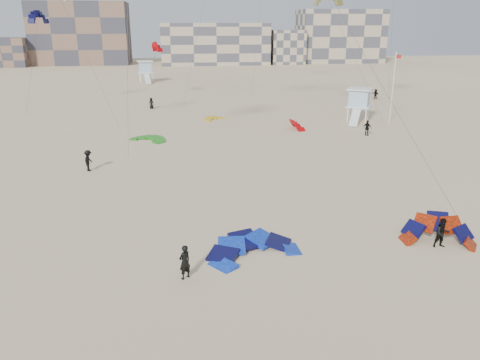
{
  "coord_description": "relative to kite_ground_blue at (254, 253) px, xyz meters",
  "views": [
    {
      "loc": [
        -0.61,
        -18.42,
        11.51
      ],
      "look_at": [
        2.42,
        6.0,
        3.32
      ],
      "focal_mm": 35.0,
      "sensor_mm": 36.0,
      "label": 1
    }
  ],
  "objects": [
    {
      "name": "ground",
      "position": [
        -2.85,
        -3.57,
        0.0
      ],
      "size": [
        320.0,
        320.0,
        0.0
      ],
      "primitive_type": "plane",
      "color": "beige",
      "rests_on": "ground"
    },
    {
      "name": "kite_ground_blue",
      "position": [
        0.0,
        0.0,
        0.0
      ],
      "size": [
        6.42,
        6.58,
        2.4
      ],
      "primitive_type": null,
      "rotation": [
        0.24,
        0.0,
        0.35
      ],
      "color": "blue",
      "rests_on": "ground"
    },
    {
      "name": "kite_ground_orange",
      "position": [
        10.36,
        0.08,
        0.0
      ],
      "size": [
        4.95,
        4.96,
        3.89
      ],
      "primitive_type": null,
      "rotation": [
        0.78,
        0.0,
        -0.34
      ],
      "color": "red",
      "rests_on": "ground"
    },
    {
      "name": "kite_ground_green",
      "position": [
        -7.06,
        26.61,
        0.0
      ],
      "size": [
        5.25,
        5.31,
        0.89
      ],
      "primitive_type": null,
      "rotation": [
        0.09,
        0.0,
        -0.61
      ],
      "color": "#279216",
      "rests_on": "ground"
    },
    {
      "name": "kite_ground_red_far",
      "position": [
        9.71,
        30.19,
        0.0
      ],
      "size": [
        2.99,
        2.89,
        2.98
      ],
      "primitive_type": null,
      "rotation": [
        0.78,
        0.0,
        1.57
      ],
      "color": "#BE0100",
      "rests_on": "ground"
    },
    {
      "name": "kite_ground_yellow",
      "position": [
        0.5,
        37.04,
        0.0
      ],
      "size": [
        3.78,
        3.82,
        1.1
      ],
      "primitive_type": null,
      "rotation": [
        0.18,
        0.0,
        0.59
      ],
      "color": "yellow",
      "rests_on": "ground"
    },
    {
      "name": "kitesurfer_main",
      "position": [
        -3.63,
        -2.11,
        0.86
      ],
      "size": [
        0.75,
        0.71,
        1.72
      ],
      "primitive_type": "imported",
      "rotation": [
        0.0,
        0.0,
        3.78
      ],
      "color": "black",
      "rests_on": "ground"
    },
    {
      "name": "kitesurfer_b",
      "position": [
        10.22,
        -0.5,
        0.83
      ],
      "size": [
        0.84,
        0.67,
        1.67
      ],
      "primitive_type": "imported",
      "rotation": [
        0.0,
        0.0,
        -0.04
      ],
      "color": "black",
      "rests_on": "ground"
    },
    {
      "name": "kitesurfer_c",
      "position": [
        -11.3,
        16.28,
        0.88
      ],
      "size": [
        0.84,
        1.24,
        1.76
      ],
      "primitive_type": "imported",
      "rotation": [
        0.0,
        0.0,
        1.39
      ],
      "color": "black",
      "rests_on": "ground"
    },
    {
      "name": "kitesurfer_d",
      "position": [
        16.44,
        25.88,
        0.85
      ],
      "size": [
        0.98,
        1.01,
        1.7
      ],
      "primitive_type": "imported",
      "rotation": [
        0.0,
        0.0,
        2.32
      ],
      "color": "black",
      "rests_on": "ground"
    },
    {
      "name": "kitesurfer_e",
      "position": [
        -7.85,
        46.28,
        0.78
      ],
      "size": [
        0.86,
        0.66,
        1.56
      ],
      "primitive_type": "imported",
      "rotation": [
        0.0,
        0.0,
        -0.23
      ],
      "color": "black",
      "rests_on": "ground"
    },
    {
      "name": "kitesurfer_f",
      "position": [
        27.76,
        51.01,
        0.82
      ],
      "size": [
        1.02,
        1.59,
        1.64
      ],
      "primitive_type": "imported",
      "rotation": [
        0.0,
        0.0,
        -1.18
      ],
      "color": "black",
      "rests_on": "ground"
    },
    {
      "name": "kite_fly_olive",
      "position": [
        14.52,
        36.56,
        14.37
      ],
      "size": [
        6.44,
        12.97,
        14.67
      ],
      "rotation": [
        0.0,
        0.0,
        -0.71
      ],
      "color": "olive",
      "rests_on": "ground"
    },
    {
      "name": "kite_fly_navy",
      "position": [
        -22.36,
        47.81,
        12.3
      ],
      "size": [
        4.16,
        11.83,
        12.39
      ],
      "rotation": [
        0.0,
        0.0,
        1.08
      ],
      "color": "#090938",
      "rests_on": "ground"
    },
    {
      "name": "kite_fly_red",
      "position": [
        -7.13,
        56.52,
        8.0
      ],
      "size": [
        4.03,
        4.07,
        8.16
      ],
      "rotation": [
        0.0,
        0.0,
        1.92
      ],
      "color": "#BE0100",
      "rests_on": "ground"
    },
    {
      "name": "lifeguard_tower_near",
      "position": [
        18.36,
        33.82,
        2.02
      ],
      "size": [
        3.91,
        6.11,
        4.07
      ],
      "rotation": [
        0.0,
        0.0,
        -0.5
      ],
      "color": "white",
      "rests_on": "ground"
    },
    {
      "name": "lifeguard_tower_far",
      "position": [
        -10.75,
        79.28,
        2.18
      ],
      "size": [
        3.61,
        6.3,
        4.4
      ],
      "rotation": [
        0.0,
        0.0,
        0.17
      ],
      "color": "white",
      "rests_on": "ground"
    },
    {
      "name": "flagpole",
      "position": [
        21.67,
        31.83,
        4.45
      ],
      "size": [
        0.69,
        0.11,
        8.5
      ],
      "color": "white",
      "rests_on": "ground"
    },
    {
      "name": "condo_west_b",
      "position": [
        -32.85,
        130.43,
        9.0
      ],
      "size": [
        28.0,
        14.0,
        18.0
      ],
      "primitive_type": "cube",
      "color": "#7A5C4A",
      "rests_on": "ground"
    },
    {
      "name": "condo_mid",
      "position": [
        7.15,
        126.43,
        6.0
      ],
      "size": [
        32.0,
        16.0,
        12.0
      ],
      "primitive_type": "cube",
      "color": "tan",
      "rests_on": "ground"
    },
    {
      "name": "condo_east",
      "position": [
        47.15,
        128.43,
        8.0
      ],
      "size": [
        26.0,
        14.0,
        16.0
      ],
      "primitive_type": "cube",
      "color": "tan",
      "rests_on": "ground"
    },
    {
      "name": "condo_fill_left",
      "position": [
        -52.85,
        124.43,
        4.0
      ],
      "size": [
        12.0,
        10.0,
        8.0
      ],
      "primitive_type": "cube",
      "color": "#7A5C4A",
      "rests_on": "ground"
    },
    {
      "name": "condo_fill_right",
      "position": [
        29.15,
        124.43,
        5.0
      ],
      "size": [
        10.0,
        10.0,
        10.0
      ],
      "primitive_type": "cube",
      "color": "tan",
      "rests_on": "ground"
    }
  ]
}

